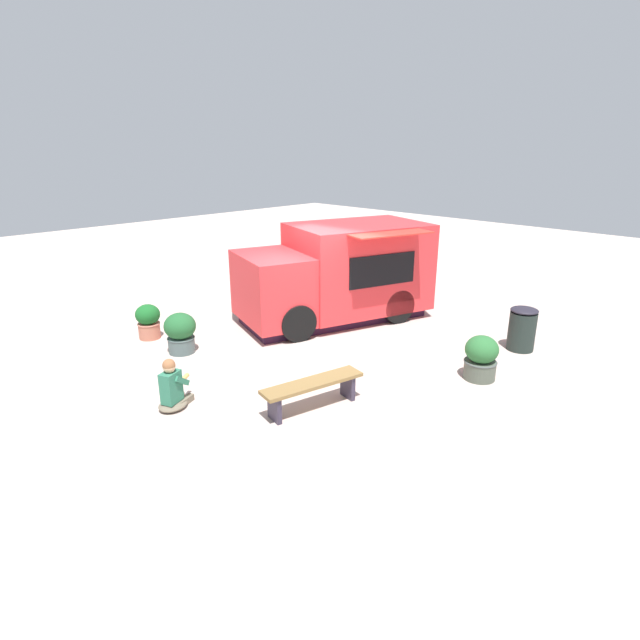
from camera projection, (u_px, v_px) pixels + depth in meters
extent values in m
plane|color=#BAA69B|center=(309.00, 338.00, 11.61)|extent=(40.00, 40.00, 0.00)
cube|color=red|center=(358.00, 266.00, 12.79)|extent=(3.74, 3.05, 2.11)
cube|color=red|center=(273.00, 288.00, 11.88)|extent=(1.96, 2.40, 1.56)
cube|color=#162A28|center=(244.00, 280.00, 11.49)|extent=(0.56, 1.65, 0.59)
cube|color=black|center=(383.00, 270.00, 11.83)|extent=(1.70, 0.57, 0.74)
cube|color=red|center=(391.00, 234.00, 11.30)|extent=(2.03, 1.17, 0.03)
cube|color=#281329|center=(333.00, 314.00, 12.87)|extent=(4.71, 3.00, 0.23)
cylinder|color=black|center=(265.00, 300.00, 12.96)|extent=(0.87, 0.47, 0.84)
cylinder|color=black|center=(298.00, 323.00, 11.33)|extent=(0.87, 0.47, 0.84)
cylinder|color=black|center=(357.00, 287.00, 14.14)|extent=(0.87, 0.47, 0.84)
cylinder|color=black|center=(398.00, 306.00, 12.51)|extent=(0.87, 0.47, 0.84)
ellipsoid|color=#6E6250|center=(173.00, 405.00, 8.52)|extent=(0.65, 0.61, 0.12)
cube|color=#6E6250|center=(185.00, 401.00, 8.66)|extent=(0.37, 0.24, 0.11)
cube|color=#6E6250|center=(176.00, 399.00, 8.74)|extent=(0.37, 0.24, 0.11)
cube|color=#2D7155|center=(171.00, 387.00, 8.42)|extent=(0.40, 0.33, 0.53)
sphere|color=#DBAE82|center=(169.00, 367.00, 8.30)|extent=(0.21, 0.21, 0.21)
sphere|color=#96603C|center=(169.00, 365.00, 8.29)|extent=(0.21, 0.21, 0.21)
cube|color=#2D7155|center=(181.00, 381.00, 8.48)|extent=(0.35, 0.21, 0.28)
cube|color=#2D7155|center=(171.00, 379.00, 8.55)|extent=(0.35, 0.21, 0.28)
cylinder|color=#E2A654|center=(183.00, 380.00, 8.69)|extent=(0.37, 0.30, 0.08)
cube|color=orange|center=(183.00, 379.00, 8.69)|extent=(0.30, 0.23, 0.02)
cylinder|color=#475958|center=(182.00, 345.00, 10.79)|extent=(0.55, 0.55, 0.34)
torus|color=#435352|center=(181.00, 338.00, 10.74)|extent=(0.57, 0.57, 0.04)
ellipsoid|color=#225B2E|center=(180.00, 326.00, 10.65)|extent=(0.66, 0.66, 0.56)
sphere|color=#F8F046|center=(190.00, 319.00, 10.83)|extent=(0.08, 0.08, 0.08)
sphere|color=yellow|center=(183.00, 318.00, 10.87)|extent=(0.08, 0.08, 0.08)
sphere|color=#EEE260|center=(172.00, 328.00, 10.39)|extent=(0.06, 0.06, 0.06)
sphere|color=yellow|center=(187.00, 316.00, 10.78)|extent=(0.06, 0.06, 0.06)
sphere|color=#F9E05F|center=(189.00, 319.00, 10.83)|extent=(0.08, 0.08, 0.08)
cylinder|color=#4B5246|center=(480.00, 370.00, 9.57)|extent=(0.58, 0.58, 0.36)
torus|color=#464D4B|center=(480.00, 361.00, 9.51)|extent=(0.61, 0.61, 0.04)
ellipsoid|color=#2B6632|center=(482.00, 349.00, 9.43)|extent=(0.61, 0.61, 0.52)
sphere|color=#CA3641|center=(482.00, 351.00, 9.19)|extent=(0.08, 0.08, 0.08)
sphere|color=#E12A40|center=(474.00, 345.00, 9.29)|extent=(0.06, 0.06, 0.06)
sphere|color=#D53951|center=(497.00, 350.00, 9.35)|extent=(0.06, 0.06, 0.06)
sphere|color=#D33855|center=(492.00, 348.00, 9.21)|extent=(0.06, 0.06, 0.06)
sphere|color=#DB3747|center=(488.00, 350.00, 9.18)|extent=(0.06, 0.06, 0.06)
sphere|color=red|center=(471.00, 340.00, 9.52)|extent=(0.06, 0.06, 0.06)
cylinder|color=#B56952|center=(149.00, 330.00, 11.58)|extent=(0.47, 0.47, 0.36)
torus|color=#B86B59|center=(149.00, 324.00, 11.53)|extent=(0.50, 0.50, 0.04)
ellipsoid|color=#195C24|center=(148.00, 314.00, 11.46)|extent=(0.54, 0.54, 0.46)
sphere|color=yellow|center=(140.00, 311.00, 11.53)|extent=(0.07, 0.07, 0.07)
sphere|color=#EED852|center=(154.00, 307.00, 11.51)|extent=(0.07, 0.07, 0.07)
sphere|color=#F6DA49|center=(138.00, 312.00, 11.45)|extent=(0.08, 0.08, 0.08)
sphere|color=#EDDC52|center=(152.00, 307.00, 11.60)|extent=(0.07, 0.07, 0.07)
cube|color=olive|center=(313.00, 383.00, 8.38)|extent=(1.84, 0.77, 0.06)
cube|color=#342D3E|center=(275.00, 408.00, 8.09)|extent=(0.15, 0.35, 0.44)
cube|color=#342D3E|center=(348.00, 386.00, 8.84)|extent=(0.15, 0.35, 0.44)
cylinder|color=#1E2925|center=(522.00, 331.00, 10.86)|extent=(0.56, 0.56, 0.83)
ellipsoid|color=#24202C|center=(525.00, 310.00, 10.71)|extent=(0.57, 0.57, 0.12)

